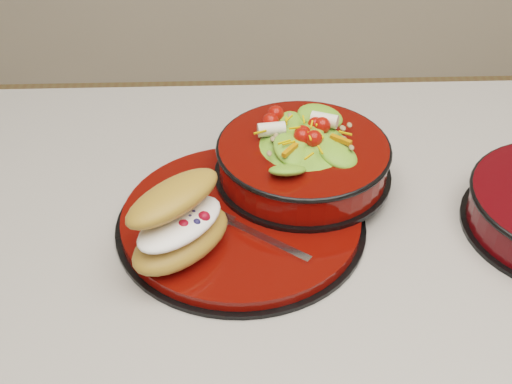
{
  "coord_description": "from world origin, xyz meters",
  "views": [
    {
      "loc": [
        0.05,
        -0.69,
        1.5
      ],
      "look_at": [
        0.07,
        0.03,
        0.94
      ],
      "focal_mm": 50.0,
      "sensor_mm": 36.0,
      "label": 1
    }
  ],
  "objects_px": {
    "salad_bowl": "(303,153)",
    "croissant": "(180,222)",
    "fork": "(253,233)",
    "dinner_plate": "(242,221)"
  },
  "relations": [
    {
      "from": "salad_bowl",
      "to": "croissant",
      "type": "height_order",
      "value": "salad_bowl"
    },
    {
      "from": "salad_bowl",
      "to": "croissant",
      "type": "xyz_separation_m",
      "value": [
        -0.16,
        -0.14,
        0.0
      ]
    },
    {
      "from": "salad_bowl",
      "to": "fork",
      "type": "height_order",
      "value": "salad_bowl"
    },
    {
      "from": "croissant",
      "to": "dinner_plate",
      "type": "bearing_deg",
      "value": -8.3
    },
    {
      "from": "dinner_plate",
      "to": "salad_bowl",
      "type": "bearing_deg",
      "value": 43.76
    },
    {
      "from": "dinner_plate",
      "to": "salad_bowl",
      "type": "height_order",
      "value": "salad_bowl"
    },
    {
      "from": "croissant",
      "to": "fork",
      "type": "relative_size",
      "value": 1.3
    },
    {
      "from": "croissant",
      "to": "fork",
      "type": "distance_m",
      "value": 0.1
    },
    {
      "from": "croissant",
      "to": "fork",
      "type": "height_order",
      "value": "croissant"
    },
    {
      "from": "dinner_plate",
      "to": "fork",
      "type": "xyz_separation_m",
      "value": [
        0.01,
        -0.04,
        0.01
      ]
    }
  ]
}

